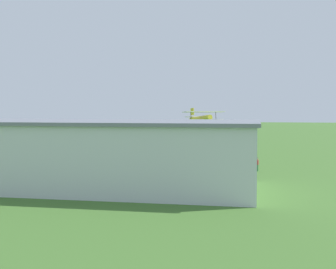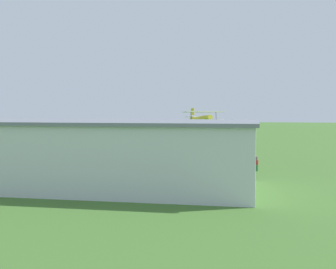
# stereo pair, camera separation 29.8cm
# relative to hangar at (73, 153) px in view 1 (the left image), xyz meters

# --- Properties ---
(ground_plane) EXTENTS (400.00, 400.00, 0.00)m
(ground_plane) POSITION_rel_hangar_xyz_m (-4.14, -36.16, -3.56)
(ground_plane) COLOR #3D6628
(hangar) EXTENTS (39.51, 15.22, 7.10)m
(hangar) POSITION_rel_hangar_xyz_m (0.00, 0.00, 0.00)
(hangar) COLOR silver
(hangar) RESTS_ON ground_plane
(biplane) EXTENTS (7.55, 7.59, 3.49)m
(biplane) POSITION_rel_hangar_xyz_m (-9.68, -34.31, 3.18)
(biplane) COLOR yellow
(person_near_hangar_door) EXTENTS (0.51, 0.51, 1.72)m
(person_near_hangar_door) POSITION_rel_hangar_xyz_m (-19.49, -15.66, -2.70)
(person_near_hangar_door) COLOR #33723F
(person_near_hangar_door) RESTS_ON ground_plane
(person_watching_takeoff) EXTENTS (0.53, 0.53, 1.68)m
(person_watching_takeoff) POSITION_rel_hangar_xyz_m (-19.37, -19.22, -2.72)
(person_watching_takeoff) COLOR orange
(person_watching_takeoff) RESTS_ON ground_plane
(person_by_parked_cars) EXTENTS (0.46, 0.46, 1.68)m
(person_by_parked_cars) POSITION_rel_hangar_xyz_m (-17.74, -15.46, -2.72)
(person_by_parked_cars) COLOR beige
(person_by_parked_cars) RESTS_ON ground_plane
(person_walking_on_apron) EXTENTS (0.46, 0.46, 1.63)m
(person_walking_on_apron) POSITION_rel_hangar_xyz_m (20.02, -19.09, -2.75)
(person_walking_on_apron) COLOR orange
(person_walking_on_apron) RESTS_ON ground_plane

